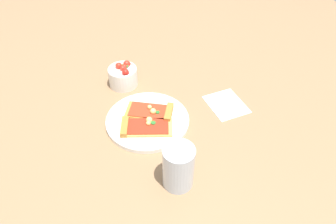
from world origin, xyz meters
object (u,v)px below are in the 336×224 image
(pizza_slice_far, at_px, (153,112))
(soda_glass, at_px, (179,167))
(salad_bowl, at_px, (123,76))
(plate, at_px, (148,120))
(paper_napkin, at_px, (226,104))
(pizza_slice_near, at_px, (143,127))

(pizza_slice_far, bearing_deg, soda_glass, 176.98)
(salad_bowl, height_order, soda_glass, soda_glass)
(plate, height_order, pizza_slice_far, pizza_slice_far)
(plate, height_order, salad_bowl, salad_bowl)
(plate, xyz_separation_m, soda_glass, (-0.24, -0.01, 0.05))
(salad_bowl, xyz_separation_m, soda_glass, (-0.45, -0.03, 0.02))
(plate, xyz_separation_m, paper_napkin, (-0.01, -0.27, -0.01))
(pizza_slice_far, bearing_deg, paper_napkin, -96.83)
(paper_napkin, bearing_deg, pizza_slice_near, 94.60)
(pizza_slice_near, bearing_deg, pizza_slice_far, -42.09)
(pizza_slice_near, distance_m, pizza_slice_far, 0.07)
(paper_napkin, bearing_deg, plate, 87.64)
(pizza_slice_far, height_order, paper_napkin, pizza_slice_far)
(plate, relative_size, salad_bowl, 2.57)
(salad_bowl, bearing_deg, plate, -174.13)
(pizza_slice_far, bearing_deg, plate, 126.65)
(pizza_slice_near, distance_m, salad_bowl, 0.25)
(pizza_slice_far, bearing_deg, pizza_slice_near, 137.91)
(plate, bearing_deg, soda_glass, -177.35)
(soda_glass, bearing_deg, plate, 2.65)
(salad_bowl, bearing_deg, pizza_slice_far, -166.62)
(plate, height_order, soda_glass, soda_glass)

